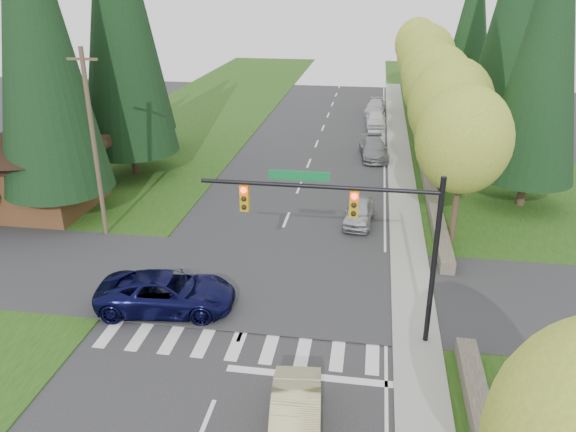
% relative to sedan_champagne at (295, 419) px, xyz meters
% --- Properties ---
extents(ground, '(120.00, 120.00, 0.00)m').
position_rel_sedan_champagne_xyz_m(ground, '(-2.92, 1.11, -0.72)').
color(ground, '#28282B').
rests_on(ground, ground).
extents(grass_east, '(14.00, 110.00, 0.06)m').
position_rel_sedan_champagne_xyz_m(grass_east, '(10.08, 21.11, -0.69)').
color(grass_east, '#164211').
rests_on(grass_east, ground).
extents(grass_west, '(14.00, 110.00, 0.06)m').
position_rel_sedan_champagne_xyz_m(grass_west, '(-15.92, 21.11, -0.69)').
color(grass_west, '#164211').
rests_on(grass_west, ground).
extents(cross_street, '(120.00, 8.00, 0.10)m').
position_rel_sedan_champagne_xyz_m(cross_street, '(-2.92, 9.11, -0.72)').
color(cross_street, '#28282B').
rests_on(cross_street, ground).
extents(sidewalk_east, '(1.80, 80.00, 0.13)m').
position_rel_sedan_champagne_xyz_m(sidewalk_east, '(3.98, 23.11, -0.65)').
color(sidewalk_east, gray).
rests_on(sidewalk_east, ground).
extents(curb_east, '(0.20, 80.00, 0.13)m').
position_rel_sedan_champagne_xyz_m(curb_east, '(3.13, 23.11, -0.65)').
color(curb_east, gray).
rests_on(curb_east, ground).
extents(stone_wall_north, '(0.70, 40.00, 0.70)m').
position_rel_sedan_champagne_xyz_m(stone_wall_north, '(5.68, 31.11, -0.37)').
color(stone_wall_north, '#4C4438').
rests_on(stone_wall_north, ground).
extents(traffic_signal, '(8.70, 0.37, 6.80)m').
position_rel_sedan_champagne_xyz_m(traffic_signal, '(1.45, 5.61, 4.27)').
color(traffic_signal, black).
rests_on(traffic_signal, ground).
extents(brown_building, '(8.40, 8.40, 5.40)m').
position_rel_sedan_champagne_xyz_m(brown_building, '(-17.92, 16.11, 2.42)').
color(brown_building, '#4C2D19').
rests_on(brown_building, ground).
extents(utility_pole, '(1.60, 0.24, 10.00)m').
position_rel_sedan_champagne_xyz_m(utility_pole, '(-12.42, 13.11, 4.42)').
color(utility_pole, '#473828').
rests_on(utility_pole, ground).
extents(decid_tree_0, '(4.80, 4.80, 8.37)m').
position_rel_sedan_champagne_xyz_m(decid_tree_0, '(6.28, 15.11, 4.88)').
color(decid_tree_0, '#38281C').
rests_on(decid_tree_0, ground).
extents(decid_tree_1, '(5.20, 5.20, 8.80)m').
position_rel_sedan_champagne_xyz_m(decid_tree_1, '(6.38, 22.11, 5.08)').
color(decid_tree_1, '#38281C').
rests_on(decid_tree_1, ground).
extents(decid_tree_2, '(5.00, 5.00, 8.82)m').
position_rel_sedan_champagne_xyz_m(decid_tree_2, '(6.18, 29.11, 5.21)').
color(decid_tree_2, '#38281C').
rests_on(decid_tree_2, ground).
extents(decid_tree_3, '(5.00, 5.00, 8.55)m').
position_rel_sedan_champagne_xyz_m(decid_tree_3, '(6.28, 36.11, 4.95)').
color(decid_tree_3, '#38281C').
rests_on(decid_tree_3, ground).
extents(decid_tree_4, '(5.40, 5.40, 9.18)m').
position_rel_sedan_champagne_xyz_m(decid_tree_4, '(6.38, 43.11, 5.34)').
color(decid_tree_4, '#38281C').
rests_on(decid_tree_4, ground).
extents(decid_tree_5, '(4.80, 4.80, 8.30)m').
position_rel_sedan_champagne_xyz_m(decid_tree_5, '(6.18, 50.11, 4.81)').
color(decid_tree_5, '#38281C').
rests_on(decid_tree_5, ground).
extents(decid_tree_6, '(5.20, 5.20, 8.86)m').
position_rel_sedan_champagne_xyz_m(decid_tree_6, '(6.28, 57.11, 5.14)').
color(decid_tree_6, '#38281C').
rests_on(decid_tree_6, ground).
extents(conifer_w_a, '(6.12, 6.12, 19.80)m').
position_rel_sedan_champagne_xyz_m(conifer_w_a, '(-15.92, 15.11, 10.07)').
color(conifer_w_a, '#38281C').
rests_on(conifer_w_a, ground).
extents(conifer_w_b, '(5.44, 5.44, 17.80)m').
position_rel_sedan_champagne_xyz_m(conifer_w_b, '(-18.92, 19.11, 9.07)').
color(conifer_w_b, '#38281C').
rests_on(conifer_w_b, ground).
extents(conifer_w_c, '(6.46, 6.46, 20.80)m').
position_rel_sedan_champagne_xyz_m(conifer_w_c, '(-14.92, 23.11, 10.57)').
color(conifer_w_c, '#38281C').
rests_on(conifer_w_c, ground).
extents(conifer_w_e, '(5.78, 5.78, 18.80)m').
position_rel_sedan_champagne_xyz_m(conifer_w_e, '(-16.92, 29.11, 9.57)').
color(conifer_w_e, '#38281C').
rests_on(conifer_w_e, ground).
extents(conifer_e_a, '(5.44, 5.44, 17.80)m').
position_rel_sedan_champagne_xyz_m(conifer_e_a, '(11.08, 21.11, 9.07)').
color(conifer_e_a, '#38281C').
rests_on(conifer_e_a, ground).
extents(conifer_e_b, '(6.12, 6.12, 19.80)m').
position_rel_sedan_champagne_xyz_m(conifer_e_b, '(12.08, 35.11, 10.07)').
color(conifer_e_b, '#38281C').
rests_on(conifer_e_b, ground).
extents(conifer_e_c, '(5.10, 5.10, 16.80)m').
position_rel_sedan_champagne_xyz_m(conifer_e_c, '(11.08, 49.11, 8.57)').
color(conifer_e_c, '#38281C').
rests_on(conifer_e_c, ground).
extents(sedan_champagne, '(1.94, 4.49, 1.44)m').
position_rel_sedan_champagne_xyz_m(sedan_champagne, '(0.00, 0.00, 0.00)').
color(sedan_champagne, '#CAC186').
rests_on(sedan_champagne, ground).
extents(suv_navy, '(6.05, 3.33, 1.60)m').
position_rel_sedan_champagne_xyz_m(suv_navy, '(-6.41, 6.38, 0.08)').
color(suv_navy, '#0A0B33').
rests_on(suv_navy, ground).
extents(parked_car_a, '(1.89, 3.99, 1.32)m').
position_rel_sedan_champagne_xyz_m(parked_car_a, '(1.28, 16.77, -0.06)').
color(parked_car_a, '#B4B4B9').
rests_on(parked_car_a, ground).
extents(parked_car_b, '(2.56, 5.14, 1.44)m').
position_rel_sedan_champagne_xyz_m(parked_car_b, '(1.92, 29.77, -0.00)').
color(parked_car_b, gray).
rests_on(parked_car_b, ground).
extents(parked_car_c, '(1.46, 4.08, 1.34)m').
position_rel_sedan_champagne_xyz_m(parked_car_c, '(2.06, 32.54, -0.05)').
color(parked_car_c, '#A1A1A5').
rests_on(parked_car_c, ground).
extents(parked_car_d, '(2.01, 4.55, 1.52)m').
position_rel_sedan_champagne_xyz_m(parked_car_d, '(1.95, 39.73, 0.04)').
color(parked_car_d, silver).
rests_on(parked_car_d, ground).
extents(parked_car_e, '(2.36, 4.90, 1.38)m').
position_rel_sedan_champagne_xyz_m(parked_car_e, '(1.88, 45.46, -0.03)').
color(parked_car_e, '#B8B8BD').
rests_on(parked_car_e, ground).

